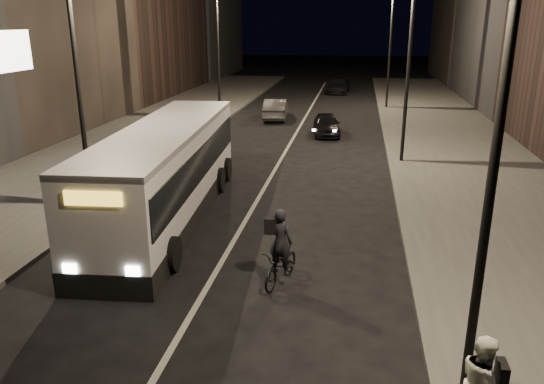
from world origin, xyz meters
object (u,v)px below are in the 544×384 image
at_px(streetlight_right_near, 485,89).
at_px(car_near, 326,124).
at_px(pedestrian_woman, 482,382).
at_px(city_bus, 167,169).
at_px(streetlight_right_mid, 404,43).
at_px(streetlight_right_far, 387,34).
at_px(streetlight_left_far, 222,36).
at_px(streetlight_left_near, 82,52).
at_px(car_far, 338,85).
at_px(cyclist_on_bicycle, 281,258).
at_px(car_mid, 276,109).

bearing_deg(streetlight_right_near, car_near, 99.22).
bearing_deg(pedestrian_woman, city_bus, 36.37).
relative_size(streetlight_right_mid, city_bus, 0.70).
bearing_deg(streetlight_right_far, car_near, -109.50).
bearing_deg(streetlight_right_near, streetlight_left_far, 112.30).
bearing_deg(city_bus, car_near, 68.81).
bearing_deg(streetlight_left_near, car_near, 63.00).
xyz_separation_m(streetlight_left_far, pedestrian_woman, (10.93, -27.00, -4.39)).
bearing_deg(streetlight_left_near, streetlight_right_far, 66.04).
bearing_deg(streetlight_left_near, pedestrian_woman, -39.46).
bearing_deg(streetlight_left_near, streetlight_right_near, -36.88).
height_order(streetlight_right_near, streetlight_right_far, same).
height_order(streetlight_right_far, car_far, streetlight_right_far).
height_order(streetlight_left_near, car_near, streetlight_left_near).
bearing_deg(streetlight_left_near, cyclist_on_bicycle, -32.02).
relative_size(streetlight_right_near, streetlight_right_mid, 1.00).
distance_m(cyclist_on_bicycle, car_near, 18.39).
relative_size(streetlight_left_far, car_far, 1.79).
relative_size(car_near, car_mid, 0.88).
height_order(streetlight_right_near, streetlight_left_far, same).
distance_m(streetlight_right_mid, streetlight_left_near, 13.33).
relative_size(streetlight_right_far, pedestrian_woman, 5.02).
bearing_deg(car_far, pedestrian_woman, -80.21).
bearing_deg(car_near, streetlight_right_mid, -65.39).
height_order(streetlight_right_far, streetlight_left_near, same).
bearing_deg(streetlight_right_far, car_far, 112.49).
bearing_deg(streetlight_left_near, city_bus, -6.46).
bearing_deg(car_mid, streetlight_right_far, -147.83).
xyz_separation_m(car_mid, car_far, (3.58, 14.30, -0.02)).
relative_size(streetlight_left_far, pedestrian_woman, 5.02).
distance_m(streetlight_left_near, city_bus, 4.59).
bearing_deg(streetlight_right_near, streetlight_right_far, 90.00).
bearing_deg(car_mid, streetlight_left_near, 74.54).
distance_m(cyclist_on_bicycle, car_mid, 23.27).
xyz_separation_m(streetlight_right_near, streetlight_left_near, (-10.66, 8.00, 0.00)).
height_order(car_mid, car_far, car_mid).
xyz_separation_m(streetlight_right_near, cyclist_on_bicycle, (-3.55, 3.55, -4.68)).
distance_m(streetlight_left_near, pedestrian_woman, 14.83).
bearing_deg(streetlight_left_far, pedestrian_woman, -67.96).
height_order(streetlight_right_far, cyclist_on_bicycle, streetlight_right_far).
height_order(streetlight_right_near, pedestrian_woman, streetlight_right_near).
relative_size(streetlight_right_mid, streetlight_left_far, 1.00).
distance_m(cyclist_on_bicycle, car_far, 37.28).
bearing_deg(streetlight_left_far, streetlight_right_far, 29.36).
bearing_deg(car_near, cyclist_on_bicycle, -96.30).
distance_m(streetlight_right_near, car_mid, 27.89).
xyz_separation_m(streetlight_right_near, car_near, (-3.56, 21.94, -4.74)).
distance_m(streetlight_left_near, cyclist_on_bicycle, 9.61).
bearing_deg(streetlight_right_far, streetlight_left_near, -113.96).
height_order(streetlight_right_far, city_bus, streetlight_right_far).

